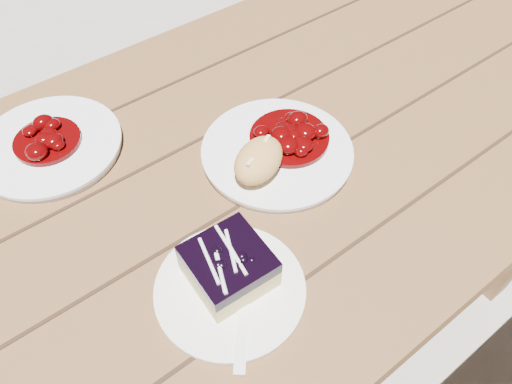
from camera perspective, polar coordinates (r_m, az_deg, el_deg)
ground at (r=1.45m, az=-7.68°, el=-20.42°), size 60.00×60.00×0.00m
picnic_table at (r=0.92m, az=-11.53°, el=-8.57°), size 2.00×1.55×0.75m
main_plate at (r=0.84m, az=2.42°, el=4.52°), size 0.25×0.25×0.02m
goulash_stew at (r=0.84m, az=3.88°, el=6.98°), size 0.14×0.14×0.04m
bread_roll at (r=0.78m, az=0.28°, el=3.65°), size 0.12×0.10×0.05m
dessert_plate at (r=0.70m, az=-2.98°, el=-11.09°), size 0.20×0.20×0.01m
blueberry_cake at (r=0.68m, az=-3.14°, el=-8.41°), size 0.11×0.11×0.06m
fork_dessert at (r=0.66m, az=-1.62°, el=-15.06°), size 0.12×0.14×0.00m
second_plate at (r=0.92m, az=-22.48°, el=4.82°), size 0.24×0.24×0.02m
second_stew at (r=0.90m, az=-23.03°, el=6.08°), size 0.11×0.11×0.04m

